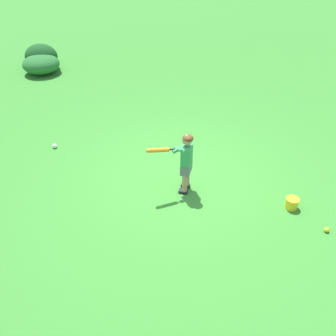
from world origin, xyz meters
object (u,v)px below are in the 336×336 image
Objects in this scene: child_batter at (185,158)px; play_ball_by_bucket at (55,146)px; play_ball_near_batter at (326,230)px; toy_bucket at (292,203)px.

child_batter reaches higher than play_ball_by_bucket.
play_ball_near_batter is 0.66m from toy_bucket.
child_batter is 1.85m from toy_bucket.
child_batter is at bearing 76.95° from toy_bucket.
play_ball_by_bucket is 5.20m from play_ball_near_batter.
toy_bucket is (-1.67, -4.32, 0.05)m from play_ball_by_bucket.
play_ball_by_bucket is (1.27, 2.60, -0.60)m from child_batter.
play_ball_by_bucket is 4.63m from toy_bucket.
child_batter is 13.92× the size of play_ball_near_batter.
child_batter is at bearing 66.44° from play_ball_near_batter.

